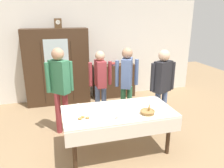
% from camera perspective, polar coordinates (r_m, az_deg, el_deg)
% --- Properties ---
extents(ground_plane, '(12.00, 12.00, 0.00)m').
position_cam_1_polar(ground_plane, '(4.33, 0.73, -15.04)').
color(ground_plane, '#997A56').
rests_on(ground_plane, ground).
extents(back_wall, '(6.40, 0.10, 2.70)m').
position_cam_1_polar(back_wall, '(6.30, -6.02, 8.63)').
color(back_wall, silver).
rests_on(back_wall, ground).
extents(dining_table, '(1.88, 0.94, 0.77)m').
position_cam_1_polar(dining_table, '(3.80, 1.77, -8.44)').
color(dining_table, '#3D2819').
rests_on(dining_table, ground).
extents(wall_cabinet, '(1.64, 0.46, 1.98)m').
position_cam_1_polar(wall_cabinet, '(6.00, -13.94, 4.24)').
color(wall_cabinet, '#3D2819').
rests_on(wall_cabinet, ground).
extents(mantel_clock, '(0.18, 0.11, 0.24)m').
position_cam_1_polar(mantel_clock, '(5.85, -13.75, 14.93)').
color(mantel_clock, brown).
rests_on(mantel_clock, wall_cabinet).
extents(bookshelf_low, '(1.20, 0.35, 0.95)m').
position_cam_1_polar(bookshelf_low, '(6.41, 0.49, 0.84)').
color(bookshelf_low, '#3D2819').
rests_on(bookshelf_low, ground).
extents(book_stack, '(0.16, 0.21, 0.06)m').
position_cam_1_polar(book_stack, '(6.28, 0.50, 5.21)').
color(book_stack, '#664C7A').
rests_on(book_stack, bookshelf_low).
extents(tea_cup_mid_left, '(0.13, 0.13, 0.06)m').
position_cam_1_polar(tea_cup_mid_left, '(3.93, -8.67, -5.65)').
color(tea_cup_mid_left, white).
rests_on(tea_cup_mid_left, dining_table).
extents(tea_cup_mid_right, '(0.13, 0.13, 0.06)m').
position_cam_1_polar(tea_cup_mid_right, '(3.94, -0.45, -5.42)').
color(tea_cup_mid_right, white).
rests_on(tea_cup_mid_right, dining_table).
extents(tea_cup_far_left, '(0.13, 0.13, 0.06)m').
position_cam_1_polar(tea_cup_far_left, '(3.97, 3.70, -5.27)').
color(tea_cup_far_left, white).
rests_on(tea_cup_far_left, dining_table).
extents(tea_cup_back_edge, '(0.13, 0.13, 0.06)m').
position_cam_1_polar(tea_cup_back_edge, '(3.48, 1.57, -8.70)').
color(tea_cup_back_edge, white).
rests_on(tea_cup_back_edge, dining_table).
extents(tea_cup_near_right, '(0.13, 0.13, 0.06)m').
position_cam_1_polar(tea_cup_near_right, '(3.69, -0.95, -7.08)').
color(tea_cup_near_right, silver).
rests_on(tea_cup_near_right, dining_table).
extents(bread_basket, '(0.24, 0.24, 0.16)m').
position_cam_1_polar(bread_basket, '(3.71, 9.14, -7.08)').
color(bread_basket, '#9E7542').
rests_on(bread_basket, dining_table).
extents(pastry_plate, '(0.28, 0.28, 0.05)m').
position_cam_1_polar(pastry_plate, '(3.50, -7.29, -9.00)').
color(pastry_plate, white).
rests_on(pastry_plate, dining_table).
extents(spoon_center, '(0.12, 0.02, 0.01)m').
position_cam_1_polar(spoon_center, '(4.13, 5.32, -4.71)').
color(spoon_center, silver).
rests_on(spoon_center, dining_table).
extents(spoon_near_left, '(0.12, 0.02, 0.01)m').
position_cam_1_polar(spoon_near_left, '(4.02, 12.29, -5.70)').
color(spoon_near_left, silver).
rests_on(spoon_near_left, dining_table).
extents(person_near_right_end, '(0.52, 0.34, 1.68)m').
position_cam_1_polar(person_near_right_end, '(4.54, 12.81, 0.46)').
color(person_near_right_end, slate).
rests_on(person_near_right_end, ground).
extents(person_by_cabinet, '(0.52, 0.40, 1.74)m').
position_cam_1_polar(person_by_cabinet, '(4.39, -13.29, 0.35)').
color(person_by_cabinet, '#933338').
rests_on(person_by_cabinet, ground).
extents(person_beside_shelf, '(0.52, 0.36, 1.57)m').
position_cam_1_polar(person_beside_shelf, '(4.92, -3.00, 1.34)').
color(person_beside_shelf, slate).
rests_on(person_beside_shelf, ground).
extents(person_behind_table_left, '(0.52, 0.41, 1.67)m').
position_cam_1_polar(person_behind_table_left, '(4.74, 3.82, 1.51)').
color(person_behind_table_left, '#33704C').
rests_on(person_behind_table_left, ground).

